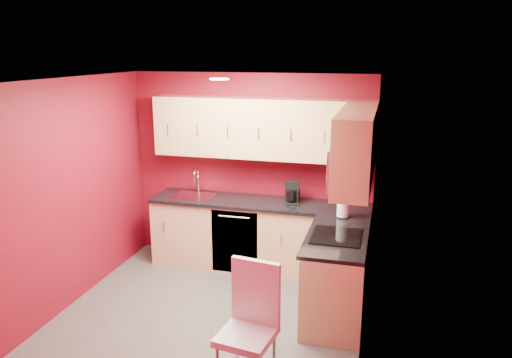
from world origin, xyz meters
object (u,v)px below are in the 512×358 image
at_px(sink, 194,193).
at_px(coffee_maker, 292,193).
at_px(dining_chair, 246,329).
at_px(paper_towel, 343,204).
at_px(microwave, 351,167).
at_px(napkin_holder, 293,197).

bearing_deg(sink, coffee_maker, -0.04).
bearing_deg(dining_chair, coffee_maker, 100.54).
xyz_separation_m(paper_towel, dining_chair, (-0.58, -2.00, -0.53)).
bearing_deg(sink, dining_chair, -59.20).
bearing_deg(coffee_maker, microwave, -67.61).
distance_m(microwave, sink, 2.43).
height_order(paper_towel, dining_chair, paper_towel).
height_order(napkin_holder, paper_towel, paper_towel).
relative_size(coffee_maker, dining_chair, 0.26).
distance_m(coffee_maker, dining_chair, 2.40).
height_order(microwave, dining_chair, microwave).
relative_size(microwave, paper_towel, 2.43).
bearing_deg(dining_chair, sink, 129.35).
bearing_deg(napkin_holder, dining_chair, -88.21).
distance_m(sink, napkin_holder, 1.33).
bearing_deg(napkin_holder, microwave, -53.75).
bearing_deg(microwave, napkin_holder, 126.25).
bearing_deg(sink, microwave, -25.60).
relative_size(sink, paper_towel, 1.66).
distance_m(sink, dining_chair, 2.76).
bearing_deg(sink, napkin_holder, 1.94).
bearing_deg(coffee_maker, napkin_holder, 66.25).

